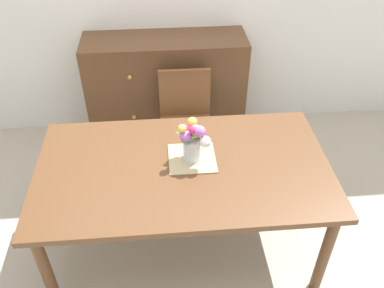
{
  "coord_description": "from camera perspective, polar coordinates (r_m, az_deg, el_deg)",
  "views": [
    {
      "loc": [
        -0.11,
        -1.89,
        2.46
      ],
      "look_at": [
        0.06,
        0.06,
        0.88
      ],
      "focal_mm": 38.25,
      "sensor_mm": 36.0,
      "label": 1
    }
  ],
  "objects": [
    {
      "name": "chair_far",
      "position": [
        3.38,
        -0.86,
        3.77
      ],
      "size": [
        0.42,
        0.42,
        0.9
      ],
      "rotation": [
        0.0,
        0.0,
        3.14
      ],
      "color": "brown",
      "rests_on": "ground_plane"
    },
    {
      "name": "placemat",
      "position": [
        2.6,
        0.0,
        -1.99
      ],
      "size": [
        0.3,
        0.3,
        0.01
      ],
      "primitive_type": "cube",
      "color": "tan",
      "rests_on": "dining_table"
    },
    {
      "name": "dresser",
      "position": [
        3.78,
        -3.59,
        7.52
      ],
      "size": [
        1.4,
        0.47,
        1.0
      ],
      "color": "brown",
      "rests_on": "ground_plane"
    },
    {
      "name": "dining_table",
      "position": [
        2.61,
        -1.2,
        -4.34
      ],
      "size": [
        1.84,
        1.04,
        0.76
      ],
      "color": "brown",
      "rests_on": "ground_plane"
    },
    {
      "name": "flower_vase",
      "position": [
        2.5,
        0.19,
        0.66
      ],
      "size": [
        0.21,
        0.21,
        0.27
      ],
      "color": "silver",
      "rests_on": "placemat"
    },
    {
      "name": "ground_plane",
      "position": [
        3.11,
        -1.03,
        -13.47
      ],
      "size": [
        12.0,
        12.0,
        0.0
      ],
      "primitive_type": "plane",
      "color": "#B7AD99"
    }
  ]
}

